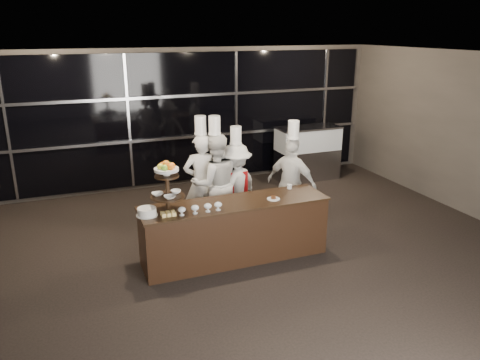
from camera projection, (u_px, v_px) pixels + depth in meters
name	position (u px, v px, depth m)	size (l,w,h in m)	color
room	(286.00, 187.00, 5.81)	(10.00, 10.00, 10.00)	black
window_wall	(184.00, 118.00, 10.19)	(8.60, 0.10, 2.80)	black
buffet_counter	(235.00, 230.00, 7.08)	(2.84, 0.74, 0.92)	black
display_stand	(167.00, 183.00, 6.46)	(0.48, 0.48, 0.74)	black
compotes	(201.00, 207.00, 6.51)	(0.64, 0.11, 0.12)	silver
layer_cake	(147.00, 212.00, 6.42)	(0.30, 0.30, 0.11)	white
pastry_squares	(168.00, 214.00, 6.42)	(0.20, 0.13, 0.05)	#FDDC7C
small_plate	(273.00, 198.00, 7.05)	(0.20, 0.20, 0.05)	white
chef_cup	(289.00, 187.00, 7.50)	(0.08, 0.08, 0.07)	white
display_case	(308.00, 150.00, 10.82)	(1.46, 0.64, 1.24)	#A5A5AA
chef_a	(202.00, 181.00, 8.00)	(0.67, 0.49, 2.01)	silver
chef_b	(215.00, 183.00, 7.93)	(0.88, 0.71, 2.03)	silver
chef_c	(236.00, 185.00, 8.17)	(1.12, 0.99, 1.81)	silver
chef_d	(292.00, 183.00, 8.10)	(0.85, 1.01, 1.92)	white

